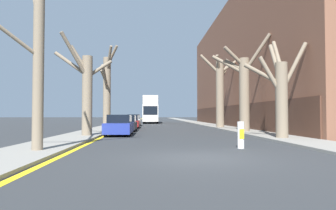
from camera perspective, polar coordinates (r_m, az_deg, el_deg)
The scene contains 17 objects.
ground_plane at distance 10.22m, azimuth 6.02°, elevation -10.03°, with size 300.00×300.00×0.00m, color #2B2D30.
sidewalk_left at distance 60.18m, azimuth -7.71°, elevation -3.13°, with size 2.68×120.00×0.12m, color gray.
sidewalk_right at distance 60.52m, azimuth 4.26°, elevation -3.14°, with size 2.68×120.00×0.12m, color gray.
building_facade_right at distance 40.46m, azimuth 17.52°, elevation 6.98°, with size 10.08×44.18×15.20m.
kerb_line_stripe at distance 60.08m, azimuth -6.27°, elevation -3.19°, with size 0.24×120.00×0.01m, color yellow.
street_tree_left_0 at distance 12.59m, azimuth -23.62°, elevation 8.06°, with size 4.15×4.45×8.61m.
street_tree_left_1 at distance 20.17m, azimuth -15.36°, elevation 2.83°, with size 3.61×3.44×6.51m.
street_tree_left_2 at distance 29.24m, azimuth -11.55°, elevation 2.89°, with size 1.61×3.00×7.98m.
street_tree_right_0 at distance 18.75m, azimuth 20.61°, elevation 2.47°, with size 3.67×2.51×6.27m.
street_tree_right_1 at distance 25.00m, azimuth 14.19°, elevation 3.00°, with size 4.28×2.78×7.80m.
street_tree_right_2 at distance 32.70m, azimuth 9.89°, elevation 2.87°, with size 4.33×3.59×8.00m.
double_decker_bus at distance 51.24m, azimuth -3.36°, elevation -0.63°, with size 2.47×10.43×4.46m.
parked_car_0 at distance 21.39m, azimuth -9.24°, elevation -3.87°, with size 1.75×4.27×1.45m.
parked_car_1 at distance 26.96m, azimuth -8.00°, elevation -3.51°, with size 1.83×4.39×1.38m.
parked_car_2 at distance 32.45m, azimuth -7.19°, elevation -3.20°, with size 1.90×3.92×1.42m.
parked_car_3 at distance 39.09m, azimuth -6.52°, elevation -2.93°, with size 1.71×4.43×1.47m.
traffic_bollard at distance 13.29m, azimuth 13.70°, elevation -5.57°, with size 0.28×0.29×1.15m.
Camera 1 is at (-1.63, -9.98, 1.46)m, focal length 32.00 mm.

